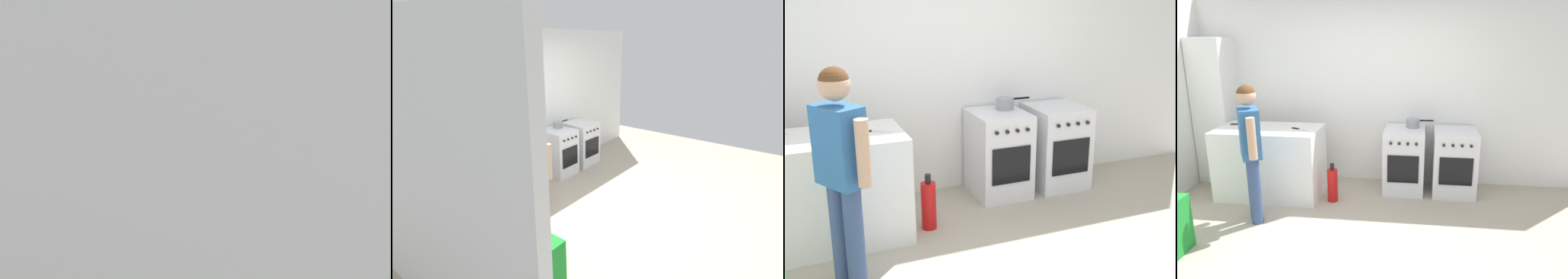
# 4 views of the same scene
# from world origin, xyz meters

# --- Properties ---
(ground_plane) EXTENTS (8.00, 8.00, 0.00)m
(ground_plane) POSITION_xyz_m (0.00, 0.00, 0.00)
(ground_plane) COLOR #ADA38E
(back_wall) EXTENTS (6.00, 0.10, 2.60)m
(back_wall) POSITION_xyz_m (0.00, 1.95, 1.30)
(back_wall) COLOR white
(back_wall) RESTS_ON ground
(side_wall_left) EXTENTS (0.10, 3.10, 2.60)m
(side_wall_left) POSITION_xyz_m (-2.60, 0.40, 1.30)
(side_wall_left) COLOR white
(side_wall_left) RESTS_ON ground
(counter_unit) EXTENTS (1.30, 0.70, 0.90)m
(counter_unit) POSITION_xyz_m (-1.35, 1.20, 0.45)
(counter_unit) COLOR white
(counter_unit) RESTS_ON ground
(oven_left) EXTENTS (0.53, 0.62, 0.85)m
(oven_left) POSITION_xyz_m (0.35, 1.58, 0.43)
(oven_left) COLOR silver
(oven_left) RESTS_ON ground
(oven_right) EXTENTS (0.55, 0.62, 0.85)m
(oven_right) POSITION_xyz_m (1.01, 1.58, 0.43)
(oven_right) COLOR silver
(oven_right) RESTS_ON ground
(pot) EXTENTS (0.36, 0.18, 0.12)m
(pot) POSITION_xyz_m (0.45, 1.66, 0.91)
(pot) COLOR gray
(pot) RESTS_ON oven_left
(knife_carving) EXTENTS (0.33, 0.09, 0.01)m
(knife_carving) POSITION_xyz_m (-1.76, 1.34, 0.90)
(knife_carving) COLOR silver
(knife_carving) RESTS_ON counter_unit
(knife_utility) EXTENTS (0.24, 0.13, 0.01)m
(knife_utility) POSITION_xyz_m (-0.95, 1.19, 0.90)
(knife_utility) COLOR silver
(knife_utility) RESTS_ON counter_unit
(person) EXTENTS (0.34, 0.51, 1.55)m
(person) POSITION_xyz_m (-1.27, 0.51, 0.91)
(person) COLOR #384C7A
(person) RESTS_ON ground
(fire_extinguisher) EXTENTS (0.13, 0.13, 0.50)m
(fire_extinguisher) POSITION_xyz_m (-0.52, 1.10, 0.22)
(fire_extinguisher) COLOR red
(fire_extinguisher) RESTS_ON ground
(recycling_crate_upper) EXTENTS (0.52, 0.36, 0.28)m
(recycling_crate_upper) POSITION_xyz_m (-1.93, -0.25, 0.42)
(recycling_crate_upper) COLOR #1E842D
(recycling_crate_upper) RESTS_ON recycling_crate_lower
(larder_cabinet) EXTENTS (0.48, 0.44, 2.00)m
(larder_cabinet) POSITION_xyz_m (-2.30, 1.68, 1.00)
(larder_cabinet) COLOR white
(larder_cabinet) RESTS_ON ground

